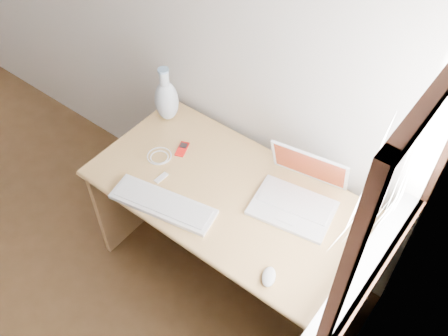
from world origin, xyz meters
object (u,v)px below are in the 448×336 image
Objects in this scene: laptop at (299,195)px; vase at (166,99)px; desk at (242,210)px; external_keyboard at (163,204)px.

vase is (-0.83, 0.07, 0.07)m from laptop.
laptop is (0.26, 0.06, 0.25)m from desk.
external_keyboard reaches higher than desk.
desk is 4.32× the size of vase.
external_keyboard is 1.62× the size of vase.
desk is 2.66× the size of external_keyboard.
laptop is 0.60m from external_keyboard.
external_keyboard is at bearing -122.69° from desk.
desk is at bearing -177.29° from laptop.
external_keyboard is 0.59m from vase.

